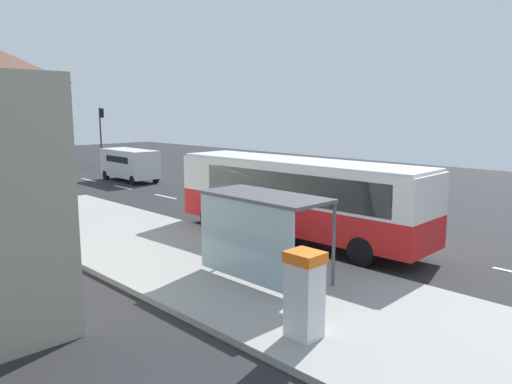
# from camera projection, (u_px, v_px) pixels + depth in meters

# --- Properties ---
(ground_plane) EXTENTS (56.00, 92.00, 0.04)m
(ground_plane) POSITION_uv_depth(u_px,v_px,m) (162.00, 197.00, 29.38)
(ground_plane) COLOR #262628
(sidewalk_platform) EXTENTS (6.20, 30.00, 0.18)m
(sidewalk_platform) POSITION_uv_depth(u_px,v_px,m) (203.00, 262.00, 16.49)
(sidewalk_platform) COLOR #999993
(sidewalk_platform) RESTS_ON ground
(lane_stripe_seg_1) EXTENTS (0.16, 2.20, 0.01)m
(lane_stripe_seg_1) POSITION_uv_depth(u_px,v_px,m) (388.00, 245.00, 18.98)
(lane_stripe_seg_1) COLOR silver
(lane_stripe_seg_1) RESTS_ON ground
(lane_stripe_seg_2) EXTENTS (0.16, 2.20, 0.01)m
(lane_stripe_seg_2) POSITION_uv_depth(u_px,v_px,m) (290.00, 224.00, 22.50)
(lane_stripe_seg_2) COLOR silver
(lane_stripe_seg_2) RESTS_ON ground
(lane_stripe_seg_3) EXTENTS (0.16, 2.20, 0.01)m
(lane_stripe_seg_3) POSITION_uv_depth(u_px,v_px,m) (219.00, 208.00, 26.03)
(lane_stripe_seg_3) COLOR silver
(lane_stripe_seg_3) RESTS_ON ground
(lane_stripe_seg_4) EXTENTS (0.16, 2.20, 0.01)m
(lane_stripe_seg_4) POSITION_uv_depth(u_px,v_px,m) (165.00, 197.00, 29.55)
(lane_stripe_seg_4) COLOR silver
(lane_stripe_seg_4) RESTS_ON ground
(lane_stripe_seg_5) EXTENTS (0.16, 2.20, 0.01)m
(lane_stripe_seg_5) POSITION_uv_depth(u_px,v_px,m) (123.00, 187.00, 33.07)
(lane_stripe_seg_5) COLOR silver
(lane_stripe_seg_5) RESTS_ON ground
(lane_stripe_seg_6) EXTENTS (0.16, 2.20, 0.01)m
(lane_stripe_seg_6) POSITION_uv_depth(u_px,v_px,m) (89.00, 180.00, 36.59)
(lane_stripe_seg_6) COLOR silver
(lane_stripe_seg_6) RESTS_ON ground
(lane_stripe_seg_7) EXTENTS (0.16, 2.20, 0.01)m
(lane_stripe_seg_7) POSITION_uv_depth(u_px,v_px,m) (60.00, 174.00, 40.12)
(lane_stripe_seg_7) COLOR silver
(lane_stripe_seg_7) RESTS_ON ground
(bus) EXTENTS (2.86, 11.08, 3.21)m
(bus) POSITION_uv_depth(u_px,v_px,m) (296.00, 194.00, 19.43)
(bus) COLOR red
(bus) RESTS_ON ground
(white_van) EXTENTS (2.11, 5.24, 2.30)m
(white_van) POSITION_uv_depth(u_px,v_px,m) (130.00, 163.00, 35.86)
(white_van) COLOR silver
(white_van) RESTS_ON ground
(sedan_near) EXTENTS (2.03, 4.49, 1.52)m
(sedan_near) POSITION_uv_depth(u_px,v_px,m) (49.00, 157.00, 46.41)
(sedan_near) COLOR black
(sedan_near) RESTS_ON ground
(ticket_machine) EXTENTS (0.66, 0.76, 1.94)m
(ticket_machine) POSITION_uv_depth(u_px,v_px,m) (304.00, 294.00, 10.73)
(ticket_machine) COLOR silver
(ticket_machine) RESTS_ON sidewalk_platform
(recycling_bin_red) EXTENTS (0.52, 0.52, 0.95)m
(recycling_bin_red) POSITION_uv_depth(u_px,v_px,m) (262.00, 238.00, 17.48)
(recycling_bin_red) COLOR red
(recycling_bin_red) RESTS_ON sidewalk_platform
(recycling_bin_yellow) EXTENTS (0.52, 0.52, 0.95)m
(recycling_bin_yellow) POSITION_uv_depth(u_px,v_px,m) (249.00, 234.00, 17.98)
(recycling_bin_yellow) COLOR yellow
(recycling_bin_yellow) RESTS_ON sidewalk_platform
(recycling_bin_orange) EXTENTS (0.52, 0.52, 0.95)m
(recycling_bin_orange) POSITION_uv_depth(u_px,v_px,m) (236.00, 231.00, 18.47)
(recycling_bin_orange) COLOR orange
(recycling_bin_orange) RESTS_ON sidewalk_platform
(traffic_light_near_side) EXTENTS (0.49, 0.28, 5.35)m
(traffic_light_near_side) POSITION_uv_depth(u_px,v_px,m) (101.00, 128.00, 45.16)
(traffic_light_near_side) COLOR #2D2D2D
(traffic_light_near_side) RESTS_ON ground
(traffic_light_median) EXTENTS (0.49, 0.28, 4.97)m
(traffic_light_median) POSITION_uv_depth(u_px,v_px,m) (38.00, 131.00, 42.81)
(traffic_light_median) COLOR #2D2D2D
(traffic_light_median) RESTS_ON ground
(bus_shelter) EXTENTS (1.80, 4.00, 2.50)m
(bus_shelter) POSITION_uv_depth(u_px,v_px,m) (257.00, 216.00, 14.32)
(bus_shelter) COLOR #4C4C51
(bus_shelter) RESTS_ON sidewalk_platform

